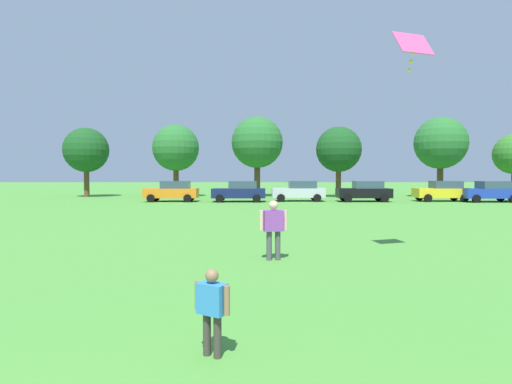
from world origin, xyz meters
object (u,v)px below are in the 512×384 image
Objects in this scene: parked_car_yellow_4 at (445,191)px; kite at (415,46)px; adult_bystander at (275,225)px; tree_left at (178,148)px; parked_car_silver_2 at (301,191)px; parked_car_black_3 at (367,191)px; tree_far_left at (88,150)px; parked_car_orange_0 at (174,191)px; tree_center_right at (341,150)px; parked_car_navy_1 at (241,191)px; parked_car_blue_5 at (492,191)px; child_kite_flyer at (214,305)px; tree_center_left at (259,143)px; tree_right at (443,143)px.

kite is at bearing 64.72° from parked_car_yellow_4.
adult_bystander is 31.85m from tree_left.
parked_car_black_3 is at bearing 175.03° from parked_car_silver_2.
parked_car_orange_0 is at bearing -35.46° from tree_far_left.
tree_center_right reaches higher than parked_car_silver_2.
kite is 0.16× the size of tree_left.
parked_car_orange_0 is 5.51m from parked_car_navy_1.
parked_car_navy_1 is 0.64× the size of tree_far_left.
parked_car_navy_1 is 20.12m from parked_car_blue_5.
tree_center_right is at bearing -2.31° from tree_left.
kite is 0.26× the size of parked_car_black_3.
tree_far_left is at bearing 124.04° from kite.
parked_car_yellow_4 is at bearing 92.73° from child_kite_flyer.
parked_car_navy_1 reaches higher than child_kite_flyer.
tree_center_left is at bearing -40.58° from parked_car_black_3.
tree_center_left reaches higher than parked_car_black_3.
tree_center_right reaches higher than parked_car_yellow_4.
tree_center_left is (6.94, 7.49, 4.47)m from parked_car_orange_0.
tree_left is 1.04× the size of tree_center_right.
tree_far_left reaches higher than parked_car_orange_0.
parked_car_blue_5 is (14.73, 23.04, -4.74)m from kite.
child_kite_flyer is at bearing -78.73° from tree_left.
child_kite_flyer is 0.70× the size of adult_bystander.
parked_car_silver_2 is 1.00× the size of parked_car_blue_5.
parked_car_blue_5 is (18.33, 22.98, -0.09)m from adult_bystander.
tree_center_right is (-10.85, 6.91, 3.73)m from parked_car_blue_5.
parked_car_orange_0 is 0.57× the size of tree_right.
tree_right reaches higher than parked_car_black_3.
parked_car_orange_0 is 11.15m from tree_center_left.
parked_car_blue_5 is 20.82m from tree_center_left.
tree_center_right is at bearing -113.55° from adult_bystander.
tree_right is (18.70, 5.78, 4.27)m from parked_car_navy_1.
tree_left is at bearing 176.63° from tree_right.
parked_car_navy_1 and parked_car_silver_2 have the same top height.
adult_bystander is 5.88m from kite.
kite is 0.26× the size of parked_car_navy_1.
parked_car_navy_1 and parked_car_yellow_4 have the same top height.
parked_car_yellow_4 is at bearing -111.28° from tree_right.
adult_bystander is at bearing 111.18° from child_kite_flyer.
parked_car_blue_5 is at bearing -32.47° from tree_center_right.
parked_car_black_3 is (9.42, 29.51, 0.20)m from child_kite_flyer.
parked_car_orange_0 is at bearing 2.52° from parked_car_silver_2.
adult_bystander is 0.37× the size of parked_car_silver_2.
parked_car_blue_5 is 0.63× the size of tree_center_right.
tree_left is at bearing 177.69° from tree_center_right.
parked_car_blue_5 is (25.62, -0.55, 0.00)m from parked_car_orange_0.
parked_car_orange_0 is (-6.27, 29.51, 0.20)m from child_kite_flyer.
parked_car_orange_0 is 1.00× the size of parked_car_black_3.
parked_car_silver_2 is at bearing -3.79° from parked_car_blue_5.
kite is 36.86m from tree_far_left.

